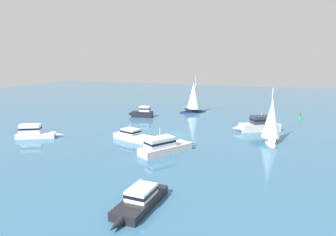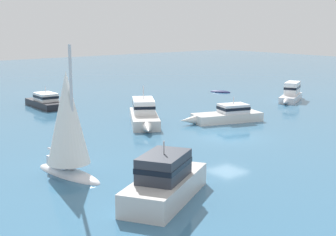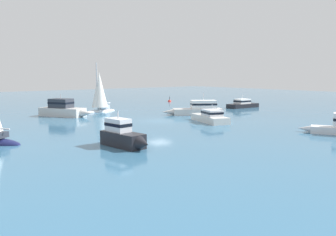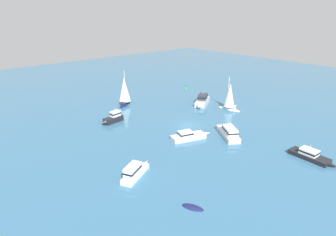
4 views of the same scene
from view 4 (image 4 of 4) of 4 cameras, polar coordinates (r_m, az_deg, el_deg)
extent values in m
plane|color=teal|center=(51.97, 4.13, -1.54)|extent=(160.00, 160.00, 0.00)
cube|color=black|center=(45.39, 26.52, -6.92)|extent=(2.28, 5.54, 0.63)
cone|color=black|center=(44.35, 30.38, -8.32)|extent=(0.70, 1.39, 0.63)
cube|color=white|center=(45.14, 26.52, -6.08)|extent=(1.72, 2.39, 0.76)
cube|color=black|center=(45.13, 26.53, -6.04)|extent=(1.76, 2.44, 0.24)
cylinder|color=silver|center=(44.85, 26.67, -5.26)|extent=(0.08, 0.08, 0.68)
cube|color=silver|center=(64.01, 6.91, 3.27)|extent=(6.14, 4.80, 1.07)
cone|color=silver|center=(60.67, 6.17, 2.29)|extent=(1.80, 1.66, 1.07)
cube|color=#2D333D|center=(63.85, 6.99, 4.26)|extent=(3.26, 2.88, 1.15)
cube|color=black|center=(63.83, 6.99, 4.31)|extent=(3.31, 2.94, 0.24)
cylinder|color=silver|center=(63.61, 7.02, 5.01)|extent=(0.08, 0.08, 0.59)
ellipsoid|color=#191E4C|center=(31.96, 4.99, -17.54)|extent=(1.91, 2.65, 0.47)
ellipsoid|color=white|center=(61.70, 12.17, 1.73)|extent=(1.99, 5.15, 0.77)
cube|color=silver|center=(61.23, 12.71, 2.18)|extent=(1.08, 1.62, 0.53)
cylinder|color=silver|center=(60.84, 12.02, 5.09)|extent=(0.16, 0.16, 6.55)
cylinder|color=silver|center=(61.06, 12.77, 2.63)|extent=(0.47, 2.25, 0.13)
cone|color=white|center=(60.81, 12.31, 4.54)|extent=(2.58, 2.58, 4.91)
cylinder|color=white|center=(61.57, 12.05, 2.53)|extent=(0.32, 0.32, 0.92)
sphere|color=tan|center=(61.40, 12.09, 3.04)|extent=(0.24, 0.24, 0.24)
cube|color=silver|center=(48.52, 11.95, -3.13)|extent=(5.17, 6.48, 0.81)
cone|color=silver|center=(51.92, 10.51, -1.39)|extent=(1.54, 1.78, 0.81)
cube|color=white|center=(47.47, 12.36, -2.47)|extent=(3.14, 3.63, 1.09)
cube|color=black|center=(47.44, 12.37, -2.41)|extent=(3.20, 3.69, 0.24)
cylinder|color=silver|center=(47.05, 12.46, -1.26)|extent=(0.08, 0.08, 1.09)
cube|color=silver|center=(46.60, 4.11, -3.81)|extent=(6.03, 3.66, 0.72)
cone|color=silver|center=(48.19, 7.82, -3.09)|extent=(1.57, 1.11, 0.72)
cube|color=silver|center=(46.07, 3.51, -3.12)|extent=(2.64, 2.23, 0.71)
cube|color=black|center=(46.06, 3.51, -3.08)|extent=(2.69, 2.28, 0.24)
cylinder|color=silver|center=(45.81, 3.53, -2.37)|extent=(0.08, 0.08, 0.60)
ellipsoid|color=#191E4C|center=(64.17, -8.64, 2.72)|extent=(5.45, 4.68, 1.00)
cube|color=#2D333D|center=(63.33, -8.89, 3.15)|extent=(1.99, 1.87, 0.45)
cylinder|color=silver|center=(63.57, -8.67, 6.31)|extent=(0.14, 0.14, 7.01)
cylinder|color=silver|center=(63.16, -8.92, 3.55)|extent=(2.12, 1.68, 0.11)
cone|color=white|center=(63.35, -8.76, 5.72)|extent=(3.63, 3.63, 5.26)
cube|color=black|center=(54.22, -10.92, -0.29)|extent=(3.93, 1.88, 1.07)
cone|color=black|center=(52.97, -12.88, -0.96)|extent=(1.08, 1.18, 1.07)
cube|color=silver|center=(54.15, -10.57, 0.87)|extent=(2.01, 1.36, 0.99)
cube|color=black|center=(54.14, -10.57, 0.92)|extent=(2.06, 1.40, 0.24)
cylinder|color=silver|center=(53.90, -10.62, 1.64)|extent=(0.08, 0.08, 0.55)
cube|color=white|center=(36.95, -6.58, -11.11)|extent=(5.14, 3.65, 0.63)
cone|color=white|center=(39.27, -4.45, -8.94)|extent=(1.39, 1.12, 0.63)
cube|color=white|center=(35.97, -7.15, -10.34)|extent=(2.92, 2.31, 1.27)
cube|color=black|center=(35.93, -7.16, -10.26)|extent=(2.98, 2.36, 0.24)
sphere|color=green|center=(76.53, 3.54, 5.91)|extent=(0.78, 0.78, 0.78)
cylinder|color=black|center=(76.35, 3.55, 6.43)|extent=(0.08, 0.08, 0.64)
camera|label=1|loc=(48.29, 52.82, 1.46)|focal=31.68mm
camera|label=2|loc=(83.38, 4.83, 12.78)|focal=53.20mm
camera|label=3|loc=(58.96, -36.57, 2.53)|focal=36.76mm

